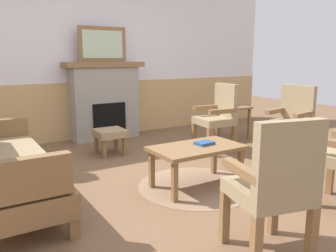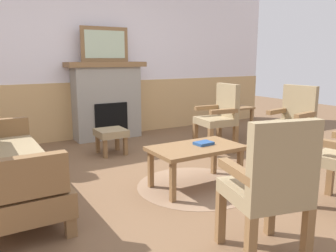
% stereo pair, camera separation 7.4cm
% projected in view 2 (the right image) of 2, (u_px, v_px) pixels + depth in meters
% --- Properties ---
extents(ground_plane, '(14.00, 14.00, 0.00)m').
position_uv_depth(ground_plane, '(184.00, 179.00, 3.86)').
color(ground_plane, brown).
extents(wall_back, '(7.20, 0.14, 2.70)m').
position_uv_depth(wall_back, '(100.00, 60.00, 5.79)').
color(wall_back, white).
rests_on(wall_back, ground_plane).
extents(fireplace, '(1.30, 0.44, 1.28)m').
position_uv_depth(fireplace, '(107.00, 100.00, 5.71)').
color(fireplace, gray).
rests_on(fireplace, ground_plane).
extents(framed_picture, '(0.80, 0.04, 0.56)m').
position_uv_depth(framed_picture, '(105.00, 44.00, 5.53)').
color(framed_picture, brown).
rests_on(framed_picture, fireplace).
extents(couch, '(0.70, 1.80, 0.98)m').
position_uv_depth(couch, '(4.00, 165.00, 3.08)').
color(couch, brown).
rests_on(couch, ground_plane).
extents(coffee_table, '(0.96, 0.56, 0.44)m').
position_uv_depth(coffee_table, '(196.00, 151.00, 3.56)').
color(coffee_table, brown).
rests_on(coffee_table, ground_plane).
extents(round_rug, '(1.24, 1.24, 0.01)m').
position_uv_depth(round_rug, '(195.00, 186.00, 3.64)').
color(round_rug, '#896B51').
rests_on(round_rug, ground_plane).
extents(book_on_table, '(0.20, 0.16, 0.03)m').
position_uv_depth(book_on_table, '(204.00, 143.00, 3.62)').
color(book_on_table, navy).
rests_on(book_on_table, coffee_table).
extents(footstool, '(0.40, 0.40, 0.36)m').
position_uv_depth(footstool, '(111.00, 134.00, 4.80)').
color(footstool, brown).
rests_on(footstool, ground_plane).
extents(armchair_near_fireplace, '(0.53, 0.53, 0.98)m').
position_uv_depth(armchair_near_fireplace, '(220.00, 115.00, 4.93)').
color(armchair_near_fireplace, brown).
rests_on(armchair_near_fireplace, ground_plane).
extents(armchair_by_window_left, '(0.55, 0.55, 0.98)m').
position_uv_depth(armchair_by_window_left, '(294.00, 118.00, 4.62)').
color(armchair_by_window_left, brown).
rests_on(armchair_by_window_left, ground_plane).
extents(armchair_front_left, '(0.58, 0.58, 0.98)m').
position_uv_depth(armchair_front_left, '(270.00, 183.00, 2.23)').
color(armchair_front_left, brown).
rests_on(armchair_front_left, ground_plane).
extents(side_table, '(0.44, 0.44, 0.55)m').
position_uv_depth(side_table, '(236.00, 113.00, 5.69)').
color(side_table, brown).
rests_on(side_table, ground_plane).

